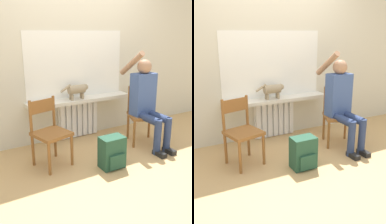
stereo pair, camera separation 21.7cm
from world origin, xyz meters
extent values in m
plane|color=tan|center=(0.00, 0.00, 0.00)|extent=(12.00, 12.00, 0.00)
cube|color=beige|center=(0.00, 1.23, 1.35)|extent=(7.00, 0.06, 2.70)
cube|color=white|center=(0.00, 1.16, 0.30)|extent=(0.66, 0.05, 0.60)
cube|color=white|center=(-0.28, 1.12, 0.30)|extent=(0.07, 0.03, 0.57)
cube|color=white|center=(-0.19, 1.12, 0.30)|extent=(0.07, 0.03, 0.57)
cube|color=white|center=(-0.09, 1.12, 0.30)|extent=(0.07, 0.03, 0.57)
cube|color=white|center=(0.00, 1.12, 0.30)|extent=(0.07, 0.03, 0.57)
cube|color=white|center=(0.09, 1.12, 0.30)|extent=(0.07, 0.03, 0.57)
cube|color=white|center=(0.19, 1.12, 0.30)|extent=(0.07, 0.03, 0.57)
cube|color=white|center=(0.28, 1.12, 0.30)|extent=(0.07, 0.03, 0.57)
cube|color=silver|center=(0.00, 1.06, 0.62)|extent=(1.65, 0.28, 0.05)
cube|color=white|center=(0.00, 1.20, 1.14)|extent=(1.59, 0.01, 0.98)
cube|color=brown|center=(-0.71, 0.45, 0.42)|extent=(0.48, 0.48, 0.04)
cylinder|color=brown|center=(-0.83, 0.24, 0.20)|extent=(0.04, 0.04, 0.40)
cylinder|color=brown|center=(-0.50, 0.33, 0.20)|extent=(0.04, 0.04, 0.40)
cylinder|color=brown|center=(-0.92, 0.57, 0.20)|extent=(0.04, 0.04, 0.40)
cylinder|color=brown|center=(-0.59, 0.66, 0.20)|extent=(0.04, 0.04, 0.40)
cylinder|color=brown|center=(-0.92, 0.57, 0.64)|extent=(0.04, 0.04, 0.40)
cylinder|color=brown|center=(-0.59, 0.66, 0.64)|extent=(0.04, 0.04, 0.40)
cube|color=brown|center=(-0.76, 0.61, 0.74)|extent=(0.35, 0.12, 0.16)
cube|color=brown|center=(0.71, 0.45, 0.42)|extent=(0.51, 0.51, 0.04)
cylinder|color=brown|center=(0.49, 0.35, 0.20)|extent=(0.04, 0.04, 0.40)
cylinder|color=brown|center=(0.81, 0.23, 0.20)|extent=(0.04, 0.04, 0.40)
cylinder|color=brown|center=(0.62, 0.67, 0.20)|extent=(0.04, 0.04, 0.40)
cylinder|color=brown|center=(0.94, 0.54, 0.20)|extent=(0.04, 0.04, 0.40)
cylinder|color=brown|center=(0.62, 0.67, 0.64)|extent=(0.04, 0.04, 0.40)
cylinder|color=brown|center=(0.94, 0.54, 0.64)|extent=(0.04, 0.04, 0.40)
cube|color=brown|center=(0.78, 0.61, 0.74)|extent=(0.34, 0.15, 0.16)
cylinder|color=navy|center=(0.62, 0.24, 0.46)|extent=(0.11, 0.45, 0.11)
cylinder|color=navy|center=(0.80, 0.24, 0.46)|extent=(0.11, 0.45, 0.11)
cylinder|color=navy|center=(0.62, 0.02, 0.25)|extent=(0.10, 0.10, 0.50)
cylinder|color=navy|center=(0.80, 0.02, 0.25)|extent=(0.10, 0.10, 0.50)
cube|color=black|center=(0.62, -0.04, 0.03)|extent=(0.09, 0.20, 0.06)
cube|color=black|center=(0.80, -0.04, 0.03)|extent=(0.09, 0.20, 0.06)
cube|color=#3D5693|center=(0.71, 0.47, 0.74)|extent=(0.34, 0.20, 0.61)
sphere|color=#A87A5B|center=(0.71, 0.47, 1.14)|extent=(0.20, 0.20, 0.20)
cylinder|color=#A87A5B|center=(0.60, 0.60, 1.18)|extent=(0.08, 0.50, 0.38)
cylinder|color=#3D5693|center=(0.87, 0.43, 0.71)|extent=(0.08, 0.08, 0.49)
cylinder|color=#9E896B|center=(-0.08, 1.03, 0.80)|extent=(0.25, 0.13, 0.13)
sphere|color=#9E896B|center=(0.07, 1.03, 0.82)|extent=(0.08, 0.08, 0.08)
cone|color=#9E896B|center=(0.07, 1.01, 0.86)|extent=(0.03, 0.03, 0.03)
cone|color=#9E896B|center=(0.07, 1.05, 0.86)|extent=(0.03, 0.03, 0.03)
cylinder|color=#9E896B|center=(0.01, 1.00, 0.69)|extent=(0.04, 0.04, 0.09)
cylinder|color=#9E896B|center=(0.01, 1.06, 0.69)|extent=(0.04, 0.04, 0.09)
cylinder|color=#9E896B|center=(-0.17, 1.00, 0.69)|extent=(0.04, 0.04, 0.09)
cylinder|color=#9E896B|center=(-0.17, 1.06, 0.69)|extent=(0.04, 0.04, 0.09)
cylinder|color=#9E896B|center=(-0.26, 1.03, 0.83)|extent=(0.17, 0.03, 0.11)
cube|color=#234C38|center=(-0.10, 0.04, 0.20)|extent=(0.30, 0.20, 0.40)
cube|color=#234C38|center=(-0.10, -0.08, 0.12)|extent=(0.21, 0.03, 0.18)
camera|label=1|loc=(-1.74, -2.39, 1.61)|focal=42.00mm
camera|label=2|loc=(-1.55, -2.50, 1.61)|focal=42.00mm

